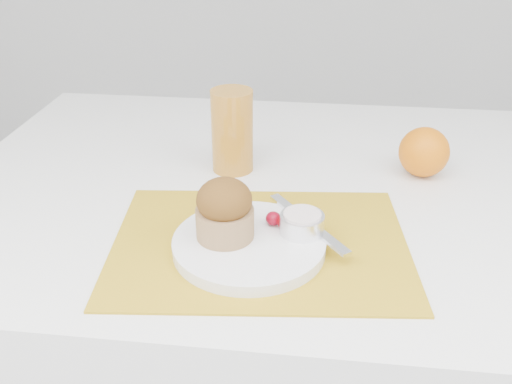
# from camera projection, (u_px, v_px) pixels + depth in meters

# --- Properties ---
(table) EXTENTS (1.20, 0.80, 0.75)m
(table) POSITION_uv_depth(u_px,v_px,m) (297.00, 349.00, 1.14)
(table) COLOR white
(table) RESTS_ON ground
(placemat) EXTENTS (0.44, 0.34, 0.00)m
(placemat) POSITION_uv_depth(u_px,v_px,m) (260.00, 244.00, 0.80)
(placemat) COLOR gold
(placemat) RESTS_ON table
(plate) EXTENTS (0.26, 0.26, 0.02)m
(plate) POSITION_uv_depth(u_px,v_px,m) (249.00, 244.00, 0.78)
(plate) COLOR white
(plate) RESTS_ON placemat
(ramekin) EXTENTS (0.07, 0.07, 0.03)m
(ramekin) POSITION_uv_depth(u_px,v_px,m) (302.00, 224.00, 0.78)
(ramekin) COLOR white
(ramekin) RESTS_ON plate
(cream) EXTENTS (0.06, 0.06, 0.01)m
(cream) POSITION_uv_depth(u_px,v_px,m) (302.00, 215.00, 0.78)
(cream) COLOR silver
(cream) RESTS_ON ramekin
(raspberry_near) EXTENTS (0.02, 0.02, 0.02)m
(raspberry_near) POSITION_uv_depth(u_px,v_px,m) (273.00, 218.00, 0.80)
(raspberry_near) COLOR #59020F
(raspberry_near) RESTS_ON plate
(raspberry_far) EXTENTS (0.02, 0.02, 0.02)m
(raspberry_far) POSITION_uv_depth(u_px,v_px,m) (284.00, 221.00, 0.80)
(raspberry_far) COLOR #580208
(raspberry_far) RESTS_ON plate
(butter_knife) EXTENTS (0.12, 0.15, 0.00)m
(butter_knife) POSITION_uv_depth(u_px,v_px,m) (308.00, 223.00, 0.81)
(butter_knife) COLOR silver
(butter_knife) RESTS_ON plate
(orange) EXTENTS (0.09, 0.09, 0.09)m
(orange) POSITION_uv_depth(u_px,v_px,m) (424.00, 152.00, 0.97)
(orange) COLOR orange
(orange) RESTS_ON table
(juice_glass) EXTENTS (0.09, 0.09, 0.14)m
(juice_glass) POSITION_uv_depth(u_px,v_px,m) (232.00, 131.00, 0.97)
(juice_glass) COLOR #BA7922
(juice_glass) RESTS_ON table
(muffin) EXTENTS (0.09, 0.09, 0.09)m
(muffin) POSITION_uv_depth(u_px,v_px,m) (225.00, 210.00, 0.76)
(muffin) COLOR #A98052
(muffin) RESTS_ON plate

